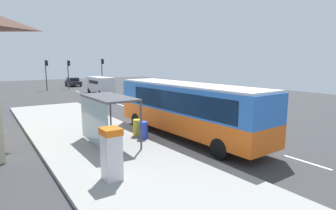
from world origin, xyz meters
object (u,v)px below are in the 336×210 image
at_px(bus, 187,107).
at_px(ticket_machine, 112,154).
at_px(recycling_bin_blue, 143,130).
at_px(traffic_light_median, 69,70).
at_px(traffic_light_far_side, 46,70).
at_px(traffic_light_near_side, 102,68).
at_px(white_van, 100,84).
at_px(sedan_near, 73,82).
at_px(bus_shelter, 103,108).
at_px(recycling_bin_yellow, 137,128).

xyz_separation_m(bus, ticket_machine, (-6.12, -3.43, -0.67)).
relative_size(recycling_bin_blue, traffic_light_median, 0.20).
height_order(traffic_light_far_side, traffic_light_median, traffic_light_far_side).
xyz_separation_m(bus, traffic_light_near_side, (7.21, 32.13, 1.43)).
bearing_deg(traffic_light_far_side, traffic_light_near_side, -5.32).
xyz_separation_m(bus, white_van, (3.91, 24.45, -0.50)).
relative_size(sedan_near, traffic_light_median, 0.96).
bearing_deg(ticket_machine, bus, 29.31).
distance_m(traffic_light_near_side, traffic_light_median, 5.34).
relative_size(bus, white_van, 2.10).
bearing_deg(recycling_bin_blue, sedan_near, 80.24).
bearing_deg(bus_shelter, traffic_light_median, 78.25).
bearing_deg(traffic_light_far_side, sedan_near, 45.99).
height_order(ticket_machine, bus_shelter, bus_shelter).
height_order(traffic_light_far_side, bus_shelter, traffic_light_far_side).
distance_m(sedan_near, recycling_bin_blue, 38.33).
xyz_separation_m(bus, recycling_bin_blue, (-2.49, 0.74, -1.19)).
bearing_deg(traffic_light_median, sedan_near, 68.40).
height_order(white_van, bus_shelter, bus_shelter).
relative_size(ticket_machine, recycling_bin_yellow, 2.04).
relative_size(ticket_machine, traffic_light_median, 0.42).
xyz_separation_m(ticket_machine, traffic_light_near_side, (13.33, 35.57, 2.10)).
bearing_deg(recycling_bin_yellow, sedan_near, 80.06).
xyz_separation_m(sedan_near, recycling_bin_yellow, (-6.50, -37.08, -0.14)).
xyz_separation_m(white_van, traffic_light_far_side, (-5.30, 8.48, 1.79)).
distance_m(white_van, sedan_near, 14.08).
bearing_deg(white_van, recycling_bin_blue, -105.11).
xyz_separation_m(bus, traffic_light_median, (2.12, 33.73, 1.27)).
bearing_deg(traffic_light_far_side, white_van, -58.02).
bearing_deg(traffic_light_median, recycling_bin_blue, -97.94).
bearing_deg(white_van, recycling_bin_yellow, -105.54).
bearing_deg(ticket_machine, recycling_bin_blue, 48.99).
distance_m(recycling_bin_yellow, traffic_light_median, 32.71).
xyz_separation_m(sedan_near, traffic_light_near_side, (3.20, -6.38, 2.48)).
relative_size(traffic_light_median, bus_shelter, 1.16).
height_order(white_van, traffic_light_near_side, traffic_light_near_side).
height_order(sedan_near, bus_shelter, bus_shelter).
xyz_separation_m(traffic_light_far_side, traffic_light_median, (3.50, 0.80, -0.03)).
xyz_separation_m(recycling_bin_yellow, bus_shelter, (-2.21, -0.47, 1.44)).
distance_m(bus, traffic_light_median, 33.82).
bearing_deg(white_van, traffic_light_median, 100.95).
relative_size(ticket_machine, traffic_light_near_side, 0.39).
relative_size(recycling_bin_yellow, traffic_light_far_side, 0.20).
bearing_deg(sedan_near, traffic_light_far_side, -134.01).
xyz_separation_m(ticket_machine, traffic_light_far_side, (4.73, 36.37, 1.96)).
height_order(recycling_bin_blue, recycling_bin_yellow, same).
xyz_separation_m(ticket_machine, traffic_light_median, (8.23, 37.17, 1.94)).
bearing_deg(traffic_light_near_side, traffic_light_far_side, 174.68).
bearing_deg(recycling_bin_yellow, bus_shelter, -168.04).
xyz_separation_m(sedan_near, bus_shelter, (-8.71, -37.55, 1.31)).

